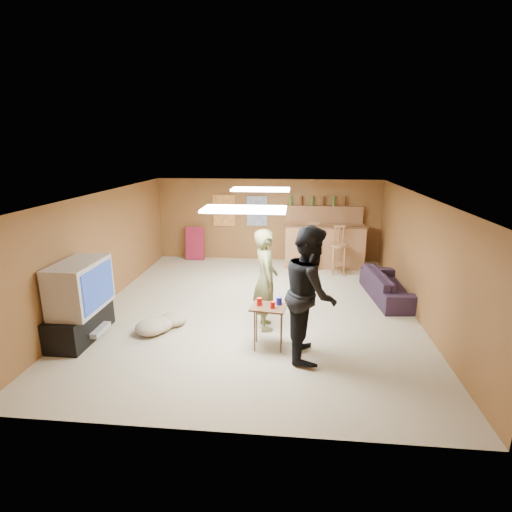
# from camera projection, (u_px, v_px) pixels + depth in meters

# --- Properties ---
(ground) EXTENTS (7.00, 7.00, 0.00)m
(ground) POSITION_uv_depth(u_px,v_px,m) (255.00, 308.00, 7.76)
(ground) COLOR tan
(ground) RESTS_ON ground
(ceiling) EXTENTS (6.00, 7.00, 0.02)m
(ceiling) POSITION_uv_depth(u_px,v_px,m) (255.00, 195.00, 7.18)
(ceiling) COLOR silver
(ceiling) RESTS_ON ground
(wall_back) EXTENTS (6.00, 0.02, 2.20)m
(wall_back) POSITION_uv_depth(u_px,v_px,m) (268.00, 220.00, 10.83)
(wall_back) COLOR brown
(wall_back) RESTS_ON ground
(wall_front) EXTENTS (6.00, 0.02, 2.20)m
(wall_front) POSITION_uv_depth(u_px,v_px,m) (221.00, 342.00, 4.11)
(wall_front) COLOR brown
(wall_front) RESTS_ON ground
(wall_left) EXTENTS (0.02, 7.00, 2.20)m
(wall_left) POSITION_uv_depth(u_px,v_px,m) (102.00, 250.00, 7.76)
(wall_left) COLOR brown
(wall_left) RESTS_ON ground
(wall_right) EXTENTS (0.02, 7.00, 2.20)m
(wall_right) POSITION_uv_depth(u_px,v_px,m) (420.00, 258.00, 7.18)
(wall_right) COLOR brown
(wall_right) RESTS_ON ground
(tv_stand) EXTENTS (0.55, 1.30, 0.50)m
(tv_stand) POSITION_uv_depth(u_px,v_px,m) (80.00, 323.00, 6.52)
(tv_stand) COLOR black
(tv_stand) RESTS_ON ground
(dvd_box) EXTENTS (0.35, 0.50, 0.08)m
(dvd_box) POSITION_uv_depth(u_px,v_px,m) (94.00, 330.00, 6.52)
(dvd_box) COLOR #B2B2B7
(dvd_box) RESTS_ON tv_stand
(tv_body) EXTENTS (0.60, 1.10, 0.80)m
(tv_body) POSITION_uv_depth(u_px,v_px,m) (80.00, 286.00, 6.34)
(tv_body) COLOR #B2B2B7
(tv_body) RESTS_ON tv_stand
(tv_screen) EXTENTS (0.02, 0.95, 0.65)m
(tv_screen) POSITION_uv_depth(u_px,v_px,m) (98.00, 287.00, 6.31)
(tv_screen) COLOR navy
(tv_screen) RESTS_ON tv_body
(bar_counter) EXTENTS (2.00, 0.60, 1.10)m
(bar_counter) POSITION_uv_depth(u_px,v_px,m) (324.00, 246.00, 10.30)
(bar_counter) COLOR brown
(bar_counter) RESTS_ON ground
(bar_lip) EXTENTS (2.10, 0.12, 0.05)m
(bar_lip) POSITION_uv_depth(u_px,v_px,m) (326.00, 227.00, 9.92)
(bar_lip) COLOR #462916
(bar_lip) RESTS_ON bar_counter
(bar_shelf) EXTENTS (2.00, 0.18, 0.05)m
(bar_shelf) POSITION_uv_depth(u_px,v_px,m) (325.00, 207.00, 10.48)
(bar_shelf) COLOR brown
(bar_shelf) RESTS_ON bar_backing
(bar_backing) EXTENTS (2.00, 0.14, 0.60)m
(bar_backing) POSITION_uv_depth(u_px,v_px,m) (324.00, 218.00, 10.58)
(bar_backing) COLOR brown
(bar_backing) RESTS_ON bar_counter
(poster_left) EXTENTS (0.60, 0.03, 0.85)m
(poster_left) POSITION_uv_depth(u_px,v_px,m) (224.00, 210.00, 10.83)
(poster_left) COLOR #BF3F26
(poster_left) RESTS_ON wall_back
(poster_right) EXTENTS (0.55, 0.03, 0.80)m
(poster_right) POSITION_uv_depth(u_px,v_px,m) (257.00, 211.00, 10.75)
(poster_right) COLOR #334C99
(poster_right) RESTS_ON wall_back
(folding_chair_stack) EXTENTS (0.50, 0.26, 0.91)m
(folding_chair_stack) POSITION_uv_depth(u_px,v_px,m) (195.00, 243.00, 11.00)
(folding_chair_stack) COLOR maroon
(folding_chair_stack) RESTS_ON ground
(ceiling_panel_front) EXTENTS (1.20, 0.60, 0.04)m
(ceiling_panel_front) POSITION_uv_depth(u_px,v_px,m) (244.00, 209.00, 5.75)
(ceiling_panel_front) COLOR white
(ceiling_panel_front) RESTS_ON ceiling
(ceiling_panel_back) EXTENTS (1.20, 0.60, 0.04)m
(ceiling_panel_back) POSITION_uv_depth(u_px,v_px,m) (261.00, 189.00, 8.33)
(ceiling_panel_back) COLOR white
(ceiling_panel_back) RESTS_ON ceiling
(person_olive) EXTENTS (0.55, 0.71, 1.74)m
(person_olive) POSITION_uv_depth(u_px,v_px,m) (266.00, 280.00, 6.73)
(person_olive) COLOR brown
(person_olive) RESTS_ON ground
(person_black) EXTENTS (0.78, 0.99, 1.98)m
(person_black) POSITION_uv_depth(u_px,v_px,m) (310.00, 293.00, 5.79)
(person_black) COLOR black
(person_black) RESTS_ON ground
(sofa) EXTENTS (0.93, 1.95, 0.55)m
(sofa) POSITION_uv_depth(u_px,v_px,m) (389.00, 286.00, 8.21)
(sofa) COLOR black
(sofa) RESTS_ON ground
(tray_table) EXTENTS (0.58, 0.50, 0.69)m
(tray_table) POSITION_uv_depth(u_px,v_px,m) (268.00, 327.00, 6.18)
(tray_table) COLOR #462916
(tray_table) RESTS_ON ground
(cup_red_near) EXTENTS (0.09, 0.09, 0.12)m
(cup_red_near) POSITION_uv_depth(u_px,v_px,m) (259.00, 302.00, 6.11)
(cup_red_near) COLOR red
(cup_red_near) RESTS_ON tray_table
(cup_red_far) EXTENTS (0.08, 0.08, 0.10)m
(cup_red_far) POSITION_uv_depth(u_px,v_px,m) (273.00, 305.00, 6.02)
(cup_red_far) COLOR red
(cup_red_far) RESTS_ON tray_table
(cup_blue) EXTENTS (0.11, 0.11, 0.12)m
(cup_blue) POSITION_uv_depth(u_px,v_px,m) (279.00, 301.00, 6.14)
(cup_blue) COLOR #151694
(cup_blue) RESTS_ON tray_table
(bar_stool_left) EXTENTS (0.48, 0.48, 1.28)m
(bar_stool_left) POSITION_uv_depth(u_px,v_px,m) (313.00, 245.00, 10.04)
(bar_stool_left) COLOR brown
(bar_stool_left) RESTS_ON ground
(bar_stool_right) EXTENTS (0.54, 0.54, 1.34)m
(bar_stool_right) POSITION_uv_depth(u_px,v_px,m) (339.00, 248.00, 9.65)
(bar_stool_right) COLOR brown
(bar_stool_right) RESTS_ON ground
(cushion_near_tv) EXTENTS (0.66, 0.66, 0.22)m
(cushion_near_tv) POSITION_uv_depth(u_px,v_px,m) (158.00, 325.00, 6.80)
(cushion_near_tv) COLOR tan
(cushion_near_tv) RESTS_ON ground
(cushion_mid) EXTENTS (0.61, 0.61, 0.22)m
(cushion_mid) POSITION_uv_depth(u_px,v_px,m) (173.00, 319.00, 7.03)
(cushion_mid) COLOR tan
(cushion_mid) RESTS_ON ground
(cushion_far) EXTENTS (0.59, 0.59, 0.24)m
(cushion_far) POSITION_uv_depth(u_px,v_px,m) (151.00, 327.00, 6.69)
(cushion_far) COLOR tan
(cushion_far) RESTS_ON ground
(bottle_row) EXTENTS (1.48, 0.08, 0.26)m
(bottle_row) POSITION_uv_depth(u_px,v_px,m) (317.00, 201.00, 10.44)
(bottle_row) COLOR #3F7233
(bottle_row) RESTS_ON bar_shelf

